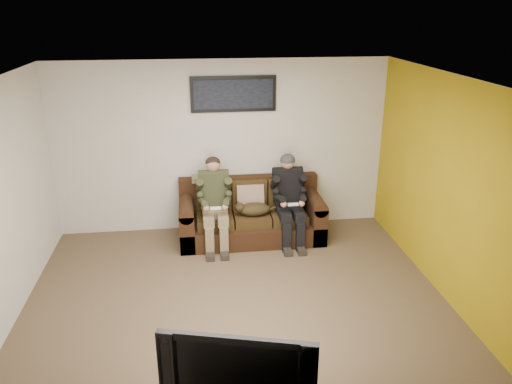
{
  "coord_description": "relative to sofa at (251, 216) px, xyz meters",
  "views": [
    {
      "loc": [
        -0.43,
        -5.04,
        3.33
      ],
      "look_at": [
        0.38,
        1.2,
        0.95
      ],
      "focal_mm": 35.0,
      "sensor_mm": 36.0,
      "label": 1
    }
  ],
  "objects": [
    {
      "name": "framed_poster",
      "position": [
        -0.2,
        0.39,
        1.77
      ],
      "size": [
        1.25,
        0.05,
        0.52
      ],
      "color": "black",
      "rests_on": "wall_back"
    },
    {
      "name": "cat",
      "position": [
        0.01,
        -0.2,
        0.2
      ],
      "size": [
        0.66,
        0.26,
        0.24
      ],
      "color": "#42341A",
      "rests_on": "sofa"
    },
    {
      "name": "accent_wall_right",
      "position": [
        2.11,
        -1.83,
        0.97
      ],
      "size": [
        0.0,
        4.5,
        4.5
      ],
      "primitive_type": "plane",
      "rotation": [
        1.57,
        0.0,
        -1.57
      ],
      "color": "#AB8E11",
      "rests_on": "ground"
    },
    {
      "name": "floor",
      "position": [
        -0.38,
        -1.83,
        -0.33
      ],
      "size": [
        5.0,
        5.0,
        0.0
      ],
      "primitive_type": "plane",
      "color": "brown",
      "rests_on": "ground"
    },
    {
      "name": "wall_back",
      "position": [
        -0.38,
        0.42,
        0.97
      ],
      "size": [
        5.0,
        0.0,
        5.0
      ],
      "primitive_type": "plane",
      "rotation": [
        1.57,
        0.0,
        0.0
      ],
      "color": "beige",
      "rests_on": "ground"
    },
    {
      "name": "throw_blanket",
      "position": [
        -0.64,
        0.27,
        0.54
      ],
      "size": [
        0.43,
        0.21,
        0.08
      ],
      "primitive_type": "cube",
      "color": "gray",
      "rests_on": "sofa"
    },
    {
      "name": "throw_pillow",
      "position": [
        -0.0,
        0.04,
        0.29
      ],
      "size": [
        0.4,
        0.19,
        0.4
      ],
      "primitive_type": "cube",
      "rotation": [
        -0.21,
        0.0,
        0.0
      ],
      "color": "#9C7B66",
      "rests_on": "sofa"
    },
    {
      "name": "wall_right",
      "position": [
        2.12,
        -1.83,
        0.97
      ],
      "size": [
        0.0,
        4.5,
        4.5
      ],
      "primitive_type": "plane",
      "rotation": [
        1.57,
        0.0,
        -1.57
      ],
      "color": "beige",
      "rests_on": "ground"
    },
    {
      "name": "person_left",
      "position": [
        -0.54,
        -0.18,
        0.39
      ],
      "size": [
        0.51,
        0.87,
        1.28
      ],
      "color": "#806D50",
      "rests_on": "sofa"
    },
    {
      "name": "television",
      "position": [
        -0.53,
        -3.78,
        0.42
      ],
      "size": [
        1.19,
        0.46,
        0.69
      ],
      "primitive_type": "imported",
      "rotation": [
        0.0,
        0.0,
        -0.27
      ],
      "color": "black",
      "rests_on": "tv_stand"
    },
    {
      "name": "sofa",
      "position": [
        0.0,
        0.0,
        0.0
      ],
      "size": [
        2.12,
        0.91,
        0.87
      ],
      "color": "black",
      "rests_on": "ground"
    },
    {
      "name": "ceiling",
      "position": [
        -0.38,
        -1.83,
        2.27
      ],
      "size": [
        5.0,
        5.0,
        0.0
      ],
      "primitive_type": "plane",
      "rotation": [
        3.14,
        0.0,
        0.0
      ],
      "color": "silver",
      "rests_on": "ground"
    },
    {
      "name": "person_right",
      "position": [
        0.54,
        -0.18,
        0.39
      ],
      "size": [
        0.51,
        0.86,
        1.29
      ],
      "color": "black",
      "rests_on": "sofa"
    },
    {
      "name": "wall_front",
      "position": [
        -0.38,
        -4.08,
        0.97
      ],
      "size": [
        5.0,
        0.0,
        5.0
      ],
      "primitive_type": "plane",
      "rotation": [
        -1.57,
        0.0,
        0.0
      ],
      "color": "beige",
      "rests_on": "ground"
    }
  ]
}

